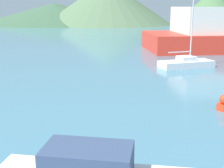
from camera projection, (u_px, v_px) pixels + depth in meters
name	position (u px, v px, depth m)	size (l,w,h in m)	color
sailboat_inner	(186.00, 63.00, 30.64)	(5.71, 4.07, 6.89)	silver
buoy_marker	(224.00, 104.00, 17.86)	(0.82, 0.82, 0.94)	red
hill_west	(55.00, 13.00, 112.85)	(53.41, 53.41, 7.10)	#38563D
hill_central	(107.00, 2.00, 106.50)	(44.24, 44.24, 14.51)	#4C6647
hill_east	(212.00, 7.00, 104.74)	(26.72, 26.72, 11.29)	#476B42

